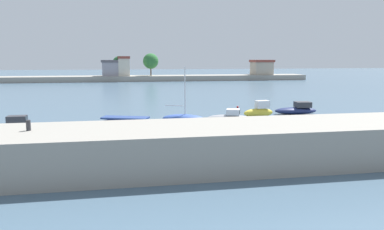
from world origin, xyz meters
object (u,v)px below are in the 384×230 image
(moored_boat_3, at_px, (183,118))
(moored_boat_4, at_px, (231,117))
(mooring_buoy_1, at_px, (238,107))
(moored_boat_0, at_px, (20,129))
(mooring_buoy_2, at_px, (361,126))
(moored_boat_5, at_px, (259,111))
(mooring_bollard, at_px, (28,125))
(moored_boat_6, at_px, (297,110))
(moored_boat_2, at_px, (125,124))
(moored_boat_1, at_px, (70,134))
(mooring_buoy_0, at_px, (147,123))

(moored_boat_3, relative_size, moored_boat_4, 1.14)
(moored_boat_3, relative_size, mooring_buoy_1, 19.67)
(moored_boat_0, xyz_separation_m, moored_boat_3, (14.67, 3.88, -0.13))
(moored_boat_4, relative_size, mooring_buoy_2, 15.94)
(moored_boat_5, bearing_deg, mooring_buoy_2, -55.40)
(moored_boat_3, bearing_deg, moored_boat_4, 17.91)
(mooring_bollard, relative_size, moored_boat_0, 0.14)
(moored_boat_3, relative_size, moored_boat_6, 1.11)
(moored_boat_2, bearing_deg, moored_boat_1, -127.67)
(mooring_buoy_0, xyz_separation_m, mooring_buoy_2, (19.98, -5.08, -0.04))
(moored_boat_6, xyz_separation_m, mooring_buoy_2, (2.09, -9.13, -0.39))
(mooring_bollard, distance_m, moored_boat_0, 11.94)
(moored_boat_1, xyz_separation_m, moored_boat_4, (15.33, 5.28, 0.08))
(mooring_bollard, bearing_deg, moored_boat_4, 42.44)
(moored_boat_2, relative_size, moored_boat_6, 1.09)
(moored_boat_3, height_order, mooring_buoy_2, moored_boat_3)
(moored_boat_5, bearing_deg, moored_boat_2, -170.52)
(moored_boat_4, relative_size, mooring_buoy_1, 17.19)
(mooring_bollard, distance_m, moored_boat_5, 26.71)
(moored_boat_1, bearing_deg, mooring_buoy_1, 49.16)
(mooring_buoy_0, bearing_deg, moored_boat_2, -134.94)
(moored_boat_1, xyz_separation_m, mooring_buoy_2, (26.66, -0.05, -0.24))
(moored_boat_3, bearing_deg, moored_boat_1, -130.80)
(moored_boat_4, bearing_deg, mooring_bollard, -117.41)
(mooring_bollard, xyz_separation_m, mooring_buoy_2, (27.56, 9.51, -2.66))
(moored_boat_0, distance_m, moored_boat_6, 29.79)
(moored_boat_0, height_order, moored_boat_6, moored_boat_0)
(moored_boat_2, distance_m, mooring_buoy_1, 19.50)
(moored_boat_0, distance_m, moored_boat_2, 8.90)
(moored_boat_1, bearing_deg, moored_boat_5, 32.01)
(mooring_bollard, height_order, moored_boat_0, mooring_bollard)
(mooring_bollard, xyz_separation_m, moored_boat_6, (25.47, 18.64, -2.28))
(mooring_bollard, xyz_separation_m, moored_boat_4, (16.23, 14.84, -2.34))
(moored_boat_5, height_order, mooring_buoy_0, moored_boat_5)
(moored_boat_2, height_order, moored_boat_3, moored_boat_3)
(moored_boat_2, bearing_deg, mooring_buoy_1, 60.48)
(moored_boat_3, xyz_separation_m, moored_boat_4, (4.95, -0.27, 0.01))
(moored_boat_2, height_order, moored_boat_4, moored_boat_4)
(mooring_buoy_1, bearing_deg, mooring_bollard, -128.81)
(moored_boat_2, xyz_separation_m, moored_boat_5, (14.82, 4.84, 0.11))
(moored_boat_6, bearing_deg, moored_boat_3, -160.12)
(moored_boat_5, bearing_deg, mooring_bollard, -148.12)
(moored_boat_5, distance_m, moored_boat_6, 5.38)
(mooring_bollard, height_order, moored_boat_4, mooring_bollard)
(mooring_bollard, bearing_deg, mooring_buoy_0, 62.56)
(moored_boat_1, bearing_deg, moored_boat_3, 38.41)
(mooring_buoy_1, bearing_deg, moored_boat_1, -141.10)
(mooring_buoy_0, bearing_deg, moored_boat_3, 8.05)
(moored_boat_4, height_order, mooring_buoy_0, moored_boat_4)
(moored_boat_3, relative_size, mooring_buoy_0, 14.91)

